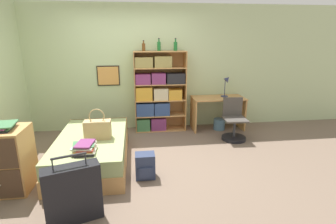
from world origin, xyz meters
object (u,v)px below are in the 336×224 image
Objects in this scene: book_stack_on_bed at (85,148)px; magazine_pile_on_dresser at (2,127)px; bottle_clear at (175,46)px; dresser at (8,160)px; bottle_green at (144,47)px; backpack at (145,166)px; waste_bin at (219,124)px; handbag at (98,129)px; desk at (218,107)px; bookcase at (157,93)px; desk_chair at (234,127)px; bottle_brown at (159,46)px; bed at (93,149)px; suitcase at (73,194)px; desk_lamp at (227,82)px.

magazine_pile_on_dresser is (-0.96, -0.04, 0.36)m from book_stack_on_bed.
book_stack_on_bed is at bearing -126.82° from bottle_clear.
dresser is 3.99× the size of bottle_green.
waste_bin is at bearing 47.42° from backpack.
handbag is 2.42m from bottle_clear.
bookcase is at bearing 175.86° from desk.
magazine_pile_on_dresser is 3.84m from desk_chair.
bottle_clear is 1.99m from desk_chair.
bottle_brown is 1.79m from desk.
bookcase reaches higher than magazine_pile_on_dresser.
desk is (2.45, 1.32, 0.26)m from bed.
suitcase is at bearing -112.19° from bookcase.
bottle_brown is at bearing 176.10° from desk_lamp.
desk_lamp is (3.60, 2.02, 0.60)m from dresser.
dresser is at bearing -131.28° from bottle_green.
bottle_clear is at bearing -1.37° from bottle_green.
desk_chair is at bearing 18.38° from handbag.
bookcase reaches higher than desk_chair.
suitcase is at bearing -37.61° from dresser.
bookcase is 1.35m from desk.
desk_lamp is at bearing -3.27° from bottle_green.
suitcase is 3.19× the size of waste_bin.
book_stack_on_bed is 3.33m from desk_lamp.
bottle_brown reaches higher than magazine_pile_on_dresser.
handbag is 2.11m from bottle_green.
desk_chair is (-0.05, -0.68, -0.76)m from desk_lamp.
bookcase is 4.63× the size of backpack.
desk is 2.37× the size of desk_lamp.
desk_chair is (1.69, -0.78, -1.50)m from bottle_green.
desk is at bearing -5.57° from bottle_green.
suitcase is 2.07× the size of magazine_pile_on_dresser.
desk_lamp is at bearing 15.52° from desk.
magazine_pile_on_dresser is at bearing -154.15° from handbag.
bottle_green is 0.45× the size of desk_lamp.
suitcase is 0.97× the size of desk_chair.
bottle_brown is 2.61m from backpack.
magazine_pile_on_dresser reaches higher than suitcase.
desk_lamp is at bearing -3.90° from bottle_brown.
book_stack_on_bed reaches higher than bed.
bottle_clear is 1.57m from desk.
suitcase reaches higher than book_stack_on_bed.
desk is 0.37m from waste_bin.
bottle_clear is at bearing 171.48° from desk.
suitcase is at bearing -133.76° from desk_lamp.
desk_lamp is (1.74, -0.10, -0.74)m from bottle_green.
bottle_clear reaches higher than magazine_pile_on_dresser.
desk_lamp reaches higher than book_stack_on_bed.
bottle_clear is (1.54, 1.46, 1.54)m from bed.
bed is 8.97× the size of bottle_green.
dresser is 2.97m from bookcase.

